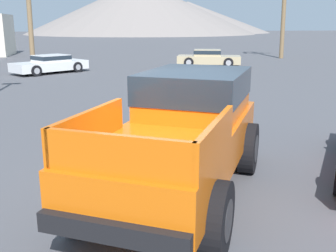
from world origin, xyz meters
TOP-DOWN VIEW (x-y plane):
  - ground_plane at (0.00, 0.00)m, footprint 320.00×320.00m
  - orange_pickup_truck at (0.26, 0.06)m, footprint 4.19×5.46m
  - parked_car_white at (-3.66, 18.47)m, footprint 4.62×3.98m
  - parked_car_tan at (6.88, 20.44)m, footprint 4.68×3.00m
  - distant_mountain_range at (-2.93, 118.32)m, footprint 148.50×75.51m

SIDE VIEW (x-z plane):
  - ground_plane at x=0.00m, z-range 0.00..0.00m
  - parked_car_white at x=-3.66m, z-range 0.02..1.10m
  - parked_car_tan at x=6.88m, z-range 0.02..1.17m
  - orange_pickup_truck at x=0.26m, z-range 0.14..2.19m
  - distant_mountain_range at x=-2.93m, z-range -1.59..15.90m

